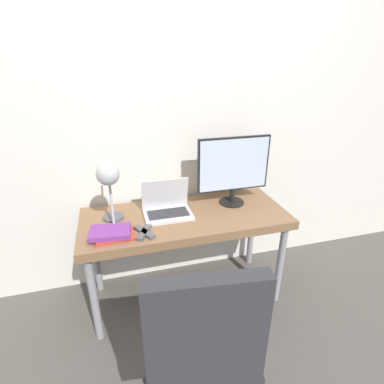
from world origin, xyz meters
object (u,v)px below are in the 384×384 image
(laptop, at_px, (167,207))
(monitor, at_px, (234,167))
(desk_lamp, at_px, (109,180))
(office_chair, at_px, (201,347))
(game_controller, at_px, (102,235))
(book_stack, at_px, (112,233))

(laptop, height_order, monitor, monitor)
(desk_lamp, height_order, office_chair, desk_lamp)
(desk_lamp, xyz_separation_m, game_controller, (-0.08, -0.08, -0.32))
(laptop, height_order, office_chair, office_chair)
(office_chair, bearing_deg, monitor, 61.61)
(desk_lamp, distance_m, game_controller, 0.33)
(book_stack, relative_size, game_controller, 1.77)
(monitor, distance_m, book_stack, 0.95)
(laptop, distance_m, book_stack, 0.43)
(laptop, height_order, game_controller, laptop)
(monitor, bearing_deg, laptop, -174.94)
(monitor, relative_size, game_controller, 3.46)
(monitor, distance_m, office_chair, 1.23)
(office_chair, relative_size, game_controller, 6.70)
(desk_lamp, bearing_deg, office_chair, -70.08)
(monitor, xyz_separation_m, game_controller, (-0.94, -0.24, -0.26))
(desk_lamp, height_order, book_stack, desk_lamp)
(laptop, height_order, desk_lamp, desk_lamp)
(laptop, distance_m, game_controller, 0.48)
(monitor, bearing_deg, desk_lamp, -169.66)
(desk_lamp, relative_size, game_controller, 2.92)
(office_chair, height_order, book_stack, office_chair)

